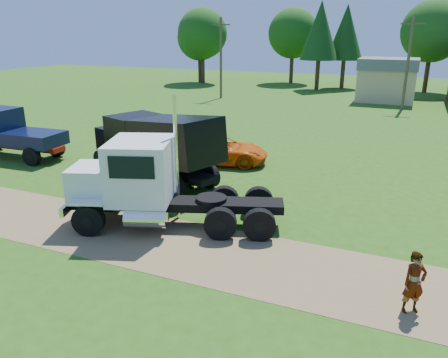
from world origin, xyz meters
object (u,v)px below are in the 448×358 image
at_px(orange_pickup, 221,150).
at_px(navy_truck, 8,133).
at_px(black_dump_truck, 156,142).
at_px(white_semi_tractor, 144,183).
at_px(spectator_a, 414,283).

bearing_deg(orange_pickup, navy_truck, 93.20).
distance_m(black_dump_truck, orange_pickup, 4.81).
bearing_deg(white_semi_tractor, spectator_a, -31.36).
bearing_deg(spectator_a, orange_pickup, 100.12).
xyz_separation_m(black_dump_truck, navy_truck, (-10.96, 0.33, -0.54)).
xyz_separation_m(white_semi_tractor, orange_pickup, (-0.70, 9.22, -1.00)).
xyz_separation_m(navy_truck, orange_pickup, (12.71, 3.95, -0.76)).
distance_m(white_semi_tractor, orange_pickup, 9.30).
bearing_deg(spectator_a, white_semi_tractor, 134.59).
bearing_deg(black_dump_truck, white_semi_tractor, -42.52).
relative_size(black_dump_truck, navy_truck, 1.25).
xyz_separation_m(white_semi_tractor, navy_truck, (-13.41, 5.27, -0.25)).
relative_size(white_semi_tractor, orange_pickup, 1.57).
height_order(black_dump_truck, spectator_a, black_dump_truck).
height_order(white_semi_tractor, spectator_a, white_semi_tractor).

